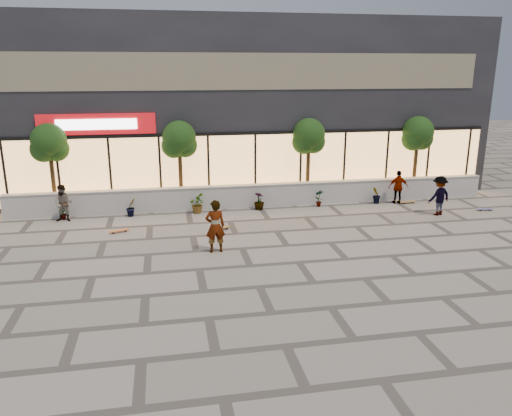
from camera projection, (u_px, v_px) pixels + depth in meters
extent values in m
plane|color=gray|center=(299.00, 262.00, 16.38)|extent=(80.00, 80.00, 0.00)
cube|color=beige|center=(259.00, 196.00, 22.87)|extent=(22.00, 0.35, 1.00)
cube|color=#B2AFA8|center=(259.00, 185.00, 22.73)|extent=(22.00, 0.42, 0.04)
cube|color=black|center=(240.00, 104.00, 27.05)|extent=(24.00, 9.00, 8.50)
cube|color=#FFB566|center=(255.00, 166.00, 23.47)|extent=(23.04, 0.05, 3.00)
cube|color=black|center=(255.00, 133.00, 23.02)|extent=(23.04, 0.08, 0.15)
cube|color=#B20C12|center=(97.00, 124.00, 21.62)|extent=(5.00, 0.10, 0.90)
cube|color=white|center=(97.00, 124.00, 21.55)|extent=(3.40, 0.06, 0.45)
cube|color=brown|center=(255.00, 71.00, 22.30)|extent=(21.60, 0.05, 1.60)
imported|color=#1B3811|center=(62.00, 210.00, 20.88)|extent=(0.43, 0.29, 0.81)
imported|color=#1B3811|center=(131.00, 207.00, 21.37)|extent=(0.57, 0.57, 0.81)
imported|color=#1B3811|center=(197.00, 204.00, 21.86)|extent=(0.68, 0.77, 0.81)
imported|color=#1B3811|center=(259.00, 201.00, 22.35)|extent=(0.64, 0.64, 0.81)
imported|color=#1B3811|center=(319.00, 198.00, 22.85)|extent=(0.46, 0.35, 0.81)
imported|color=#1B3811|center=(376.00, 195.00, 23.34)|extent=(0.55, 0.57, 0.81)
cylinder|color=#3F2B16|center=(53.00, 176.00, 21.65)|extent=(0.18, 0.18, 3.24)
sphere|color=#1B3811|center=(49.00, 141.00, 21.22)|extent=(1.50, 1.50, 1.50)
sphere|color=#1B3811|center=(43.00, 149.00, 21.23)|extent=(1.10, 1.10, 1.10)
sphere|color=#1B3811|center=(56.00, 149.00, 21.41)|extent=(1.10, 1.10, 1.10)
cylinder|color=#3F2B16|center=(180.00, 172.00, 22.61)|extent=(0.18, 0.18, 3.24)
sphere|color=#1B3811|center=(179.00, 137.00, 22.19)|extent=(1.50, 1.50, 1.50)
sphere|color=#1B3811|center=(174.00, 146.00, 22.20)|extent=(1.10, 1.10, 1.10)
sphere|color=#1B3811|center=(185.00, 145.00, 22.38)|extent=(1.10, 1.10, 1.10)
cylinder|color=#3F2B16|center=(308.00, 167.00, 23.66)|extent=(0.18, 0.18, 3.24)
sphere|color=#1B3811|center=(309.00, 134.00, 23.24)|extent=(1.50, 1.50, 1.50)
sphere|color=#1B3811|center=(304.00, 142.00, 23.25)|extent=(1.10, 1.10, 1.10)
sphere|color=#1B3811|center=(314.00, 142.00, 23.43)|extent=(1.10, 1.10, 1.10)
cylinder|color=#3F2B16|center=(415.00, 163.00, 24.63)|extent=(0.18, 0.18, 3.24)
sphere|color=#1B3811|center=(418.00, 132.00, 24.21)|extent=(1.50, 1.50, 1.50)
sphere|color=#1B3811|center=(413.00, 139.00, 24.21)|extent=(1.10, 1.10, 1.10)
sphere|color=#1B3811|center=(422.00, 139.00, 24.39)|extent=(1.10, 1.10, 1.10)
imported|color=beige|center=(215.00, 226.00, 17.08)|extent=(0.71, 0.49, 1.86)
imported|color=#887D58|center=(64.00, 203.00, 20.54)|extent=(0.84, 0.70, 1.56)
imported|color=silver|center=(398.00, 187.00, 23.27)|extent=(0.97, 0.53, 1.57)
imported|color=maroon|center=(439.00, 196.00, 21.43)|extent=(1.23, 0.90, 1.71)
cube|color=brown|center=(220.00, 228.00, 19.56)|extent=(0.87, 0.64, 0.02)
cylinder|color=black|center=(225.00, 228.00, 19.80)|extent=(0.07, 0.06, 0.06)
cylinder|color=black|center=(227.00, 229.00, 19.69)|extent=(0.07, 0.06, 0.06)
cylinder|color=black|center=(214.00, 231.00, 19.46)|extent=(0.07, 0.06, 0.06)
cylinder|color=black|center=(216.00, 232.00, 19.35)|extent=(0.07, 0.06, 0.06)
cube|color=orange|center=(119.00, 230.00, 19.33)|extent=(0.78, 0.43, 0.02)
cylinder|color=black|center=(125.00, 230.00, 19.51)|extent=(0.06, 0.05, 0.05)
cylinder|color=black|center=(126.00, 231.00, 19.40)|extent=(0.06, 0.05, 0.05)
cylinder|color=black|center=(113.00, 232.00, 19.29)|extent=(0.06, 0.05, 0.05)
cylinder|color=black|center=(114.00, 233.00, 19.17)|extent=(0.06, 0.05, 0.05)
cube|color=olive|center=(408.00, 202.00, 23.45)|extent=(0.79, 0.28, 0.02)
cylinder|color=black|center=(412.00, 202.00, 23.59)|extent=(0.06, 0.04, 0.06)
cylinder|color=black|center=(413.00, 203.00, 23.47)|extent=(0.06, 0.04, 0.06)
cylinder|color=black|center=(403.00, 203.00, 23.46)|extent=(0.06, 0.04, 0.06)
cylinder|color=black|center=(404.00, 204.00, 23.34)|extent=(0.06, 0.04, 0.06)
cube|color=#555296|center=(485.00, 209.00, 22.27)|extent=(0.78, 0.25, 0.02)
cylinder|color=black|center=(489.00, 209.00, 22.38)|extent=(0.06, 0.03, 0.05)
cylinder|color=black|center=(491.00, 210.00, 22.25)|extent=(0.06, 0.03, 0.05)
cylinder|color=black|center=(479.00, 210.00, 22.32)|extent=(0.06, 0.03, 0.05)
cylinder|color=black|center=(481.00, 211.00, 22.19)|extent=(0.06, 0.03, 0.05)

